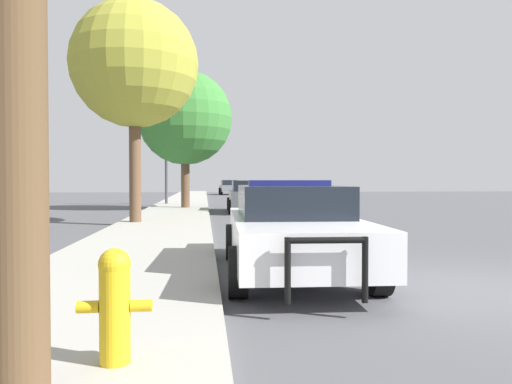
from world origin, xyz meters
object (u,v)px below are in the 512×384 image
Objects in this scene: fire_hydrant at (115,302)px; traffic_light at (190,133)px; car_background_midblock at (249,196)px; police_car at (291,227)px; car_background_oncoming at (294,191)px; tree_sidewalk_near at (135,65)px; car_background_distant at (229,187)px; tree_sidewalk_mid at (185,118)px.

traffic_light is at bearing 90.32° from fire_hydrant.
traffic_light is at bearing 116.52° from car_background_midblock.
car_background_midblock is at bearing -90.61° from police_car.
car_background_oncoming is at bearing -98.54° from police_car.
fire_hydrant is at bearing -89.68° from traffic_light.
traffic_light is 0.80× the size of tree_sidewalk_near.
fire_hydrant is 0.19× the size of car_background_midblock.
traffic_light is at bearing -82.23° from police_car.
car_background_distant is (1.07, 42.82, 0.03)m from police_car.
car_background_distant is at bearing 90.61° from car_background_midblock.
police_car is 0.89× the size of traffic_light.
police_car is at bearing -93.21° from car_background_distant.
tree_sidewalk_near reaches higher than traffic_light.
tree_sidewalk_mid is (-2.99, 2.08, 3.79)m from car_background_midblock.
police_car is at bearing -91.04° from car_background_midblock.
police_car reaches higher than car_background_midblock.
car_background_midblock is at bearing 56.11° from tree_sidewalk_near.
tree_sidewalk_near is at bearing -98.72° from tree_sidewalk_mid.
tree_sidewalk_mid reaches higher than car_background_distant.
police_car is 10.46m from tree_sidewalk_near.
car_background_distant reaches higher than fire_hydrant.
car_background_midblock is at bearing -64.94° from traffic_light.
police_car is 6.02× the size of fire_hydrant.
police_car is 15.12m from car_background_midblock.
fire_hydrant is 0.18× the size of car_background_oncoming.
fire_hydrant is at bearing -95.58° from car_background_distant.
tree_sidewalk_near is at bearing -96.60° from traffic_light.
car_background_midblock is (2.70, 19.17, 0.18)m from fire_hydrant.
car_background_oncoming is at bearing 77.23° from fire_hydrant.
fire_hydrant is at bearing -96.56° from car_background_midblock.
tree_sidewalk_mid reaches higher than car_background_midblock.
tree_sidewalk_mid is 0.94× the size of tree_sidewalk_near.
car_background_oncoming is (4.84, 26.33, -0.04)m from police_car.
tree_sidewalk_near is at bearing 66.46° from car_background_oncoming.
police_car is 21.57m from traffic_light.
tree_sidewalk_near reaches higher than car_background_midblock.
tree_sidewalk_near is at bearing -99.62° from car_background_distant.
traffic_light is at bearing 83.40° from tree_sidewalk_near.
fire_hydrant is 0.15× the size of traffic_light.
traffic_light is at bearing 38.33° from car_background_oncoming.
car_background_oncoming is (7.03, 5.14, -3.47)m from traffic_light.
traffic_light is (-0.14, 25.25, 3.59)m from fire_hydrant.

